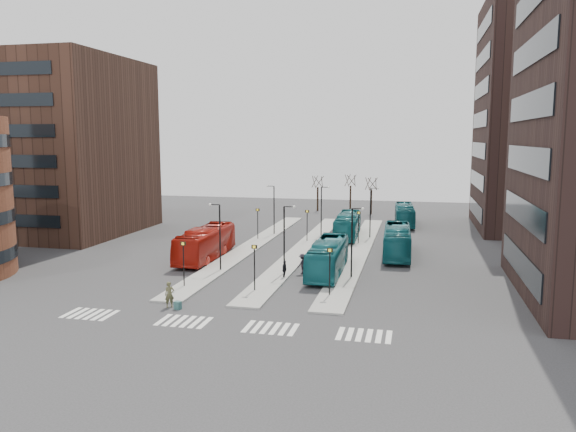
% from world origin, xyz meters
% --- Properties ---
extents(ground, '(160.00, 160.00, 0.00)m').
position_xyz_m(ground, '(0.00, 0.00, 0.00)').
color(ground, '#2D2D2F').
rests_on(ground, ground).
extents(island_left, '(2.50, 45.00, 0.15)m').
position_xyz_m(island_left, '(-4.00, 30.00, 0.07)').
color(island_left, gray).
rests_on(island_left, ground).
extents(island_mid, '(2.50, 45.00, 0.15)m').
position_xyz_m(island_mid, '(2.00, 30.00, 0.07)').
color(island_mid, gray).
rests_on(island_mid, ground).
extents(island_right, '(2.50, 45.00, 0.15)m').
position_xyz_m(island_right, '(8.00, 30.00, 0.07)').
color(island_right, gray).
rests_on(island_right, ground).
extents(suitcase, '(0.56, 0.49, 0.58)m').
position_xyz_m(suitcase, '(-2.49, 6.40, 0.29)').
color(suitcase, navy).
rests_on(suitcase, ground).
extents(red_bus, '(2.97, 11.66, 3.23)m').
position_xyz_m(red_bus, '(-6.64, 22.69, 1.62)').
color(red_bus, '#AB170D').
rests_on(red_bus, ground).
extents(teal_bus_a, '(2.76, 11.04, 3.06)m').
position_xyz_m(teal_bus_a, '(6.34, 19.25, 1.53)').
color(teal_bus_a, '#15636B').
rests_on(teal_bus_a, ground).
extents(teal_bus_b, '(2.92, 10.93, 3.02)m').
position_xyz_m(teal_bus_b, '(5.88, 37.98, 1.51)').
color(teal_bus_b, '#15676D').
rests_on(teal_bus_b, ground).
extents(teal_bus_c, '(2.99, 11.32, 3.13)m').
position_xyz_m(teal_bus_c, '(12.14, 28.44, 1.57)').
color(teal_bus_c, '#145D65').
rests_on(teal_bus_c, ground).
extents(teal_bus_d, '(3.03, 10.66, 2.94)m').
position_xyz_m(teal_bus_d, '(12.47, 49.58, 1.47)').
color(teal_bus_d, '#135A62').
rests_on(teal_bus_d, ground).
extents(traveller, '(0.82, 0.77, 1.88)m').
position_xyz_m(traveller, '(-3.26, 6.73, 0.94)').
color(traveller, brown).
rests_on(traveller, ground).
extents(commuter_a, '(0.95, 0.79, 1.76)m').
position_xyz_m(commuter_a, '(-7.25, 18.85, 0.88)').
color(commuter_a, black).
rests_on(commuter_a, ground).
extents(commuter_b, '(0.46, 0.98, 1.62)m').
position_xyz_m(commuter_b, '(2.96, 16.60, 0.81)').
color(commuter_b, black).
rests_on(commuter_b, ground).
extents(commuter_c, '(1.19, 1.35, 1.81)m').
position_xyz_m(commuter_c, '(4.10, 18.83, 0.90)').
color(commuter_c, black).
rests_on(commuter_c, ground).
extents(crosswalk_stripes, '(22.35, 2.40, 0.01)m').
position_xyz_m(crosswalk_stripes, '(1.75, 4.00, 0.01)').
color(crosswalk_stripes, silver).
rests_on(crosswalk_stripes, ground).
extents(office_block, '(25.00, 20.12, 22.00)m').
position_xyz_m(office_block, '(-34.00, 33.98, 11.00)').
color(office_block, '#40271D').
rests_on(office_block, ground).
extents(tower_far, '(20.12, 20.00, 30.00)m').
position_xyz_m(tower_far, '(31.98, 50.00, 15.00)').
color(tower_far, black).
rests_on(tower_far, ground).
extents(sign_poles, '(12.45, 22.12, 3.65)m').
position_xyz_m(sign_poles, '(1.60, 23.00, 2.41)').
color(sign_poles, black).
rests_on(sign_poles, ground).
extents(lamp_posts, '(14.04, 20.24, 6.12)m').
position_xyz_m(lamp_posts, '(2.64, 28.00, 3.58)').
color(lamp_posts, black).
rests_on(lamp_posts, ground).
extents(bare_trees, '(10.97, 8.14, 5.90)m').
position_xyz_m(bare_trees, '(2.67, 62.67, 2.72)').
color(bare_trees, black).
rests_on(bare_trees, ground).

